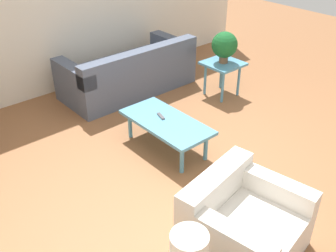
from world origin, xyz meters
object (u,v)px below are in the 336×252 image
Objects in this scene: sofa at (129,74)px; coffee_table at (166,124)px; armchair at (242,225)px; potted_plant at (225,45)px; side_table_plant at (223,67)px.

coffee_table is at bearing 68.85° from sofa.
sofa reaches higher than armchair.
potted_plant is at bearing -70.66° from coffee_table.
coffee_table is 2.19× the size of side_table_plant.
sofa is 4.41× the size of potted_plant.
side_table_plant is at bearing 36.06° from armchair.
potted_plant reaches higher than coffee_table.
coffee_table is 1.73m from side_table_plant.
armchair is 2.23× the size of potted_plant.
sofa is 1.76× the size of coffee_table.
armchair is (-3.28, 1.17, -0.01)m from sofa.
potted_plant is (-1.05, -1.01, 0.51)m from sofa.
coffee_table is at bearing 109.34° from potted_plant.
armchair is at bearing 70.15° from sofa.
coffee_table is (-1.62, 0.62, 0.05)m from sofa.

